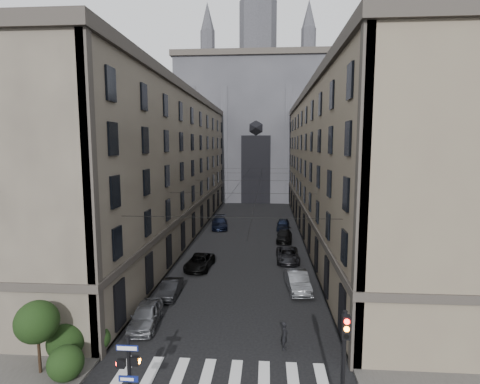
% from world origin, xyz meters
% --- Properties ---
extents(sidewalk_left, '(7.00, 80.00, 0.15)m').
position_xyz_m(sidewalk_left, '(-10.50, 36.00, 0.07)').
color(sidewalk_left, '#383533').
rests_on(sidewalk_left, ground).
extents(sidewalk_right, '(7.00, 80.00, 0.15)m').
position_xyz_m(sidewalk_right, '(10.50, 36.00, 0.07)').
color(sidewalk_right, '#383533').
rests_on(sidewalk_right, ground).
extents(zebra_crossing, '(11.00, 3.20, 0.01)m').
position_xyz_m(zebra_crossing, '(0.00, 5.00, 0.01)').
color(zebra_crossing, beige).
rests_on(zebra_crossing, ground).
extents(building_left, '(13.60, 60.60, 18.85)m').
position_xyz_m(building_left, '(-13.44, 36.00, 9.34)').
color(building_left, '#4B4339').
rests_on(building_left, ground).
extents(building_right, '(13.60, 60.60, 18.85)m').
position_xyz_m(building_right, '(13.44, 36.00, 9.34)').
color(building_right, brown).
rests_on(building_right, ground).
extents(gothic_tower, '(35.00, 23.00, 58.00)m').
position_xyz_m(gothic_tower, '(0.00, 74.96, 17.80)').
color(gothic_tower, '#2D2D33').
rests_on(gothic_tower, ground).
extents(pedestrian_signal_left, '(1.02, 0.38, 4.00)m').
position_xyz_m(pedestrian_signal_left, '(-3.51, 1.50, 2.32)').
color(pedestrian_signal_left, black).
rests_on(pedestrian_signal_left, ground).
extents(traffic_light_right, '(0.34, 0.50, 5.20)m').
position_xyz_m(traffic_light_right, '(5.60, 1.92, 3.29)').
color(traffic_light_right, black).
rests_on(traffic_light_right, ground).
extents(shrub_cluster, '(3.90, 4.40, 3.90)m').
position_xyz_m(shrub_cluster, '(-8.72, 5.01, 1.80)').
color(shrub_cluster, black).
rests_on(shrub_cluster, sidewalk_left).
extents(tram_wires, '(14.00, 60.00, 0.43)m').
position_xyz_m(tram_wires, '(0.00, 35.63, 7.25)').
color(tram_wires, black).
rests_on(tram_wires, ground).
extents(car_left_near, '(2.13, 4.56, 1.51)m').
position_xyz_m(car_left_near, '(-5.69, 10.16, 0.75)').
color(car_left_near, slate).
rests_on(car_left_near, ground).
extents(car_left_midnear, '(1.41, 3.88, 1.27)m').
position_xyz_m(car_left_midnear, '(-5.32, 15.15, 0.64)').
color(car_left_midnear, black).
rests_on(car_left_midnear, ground).
extents(car_left_midfar, '(2.64, 5.05, 1.36)m').
position_xyz_m(car_left_midfar, '(-4.20, 21.99, 0.68)').
color(car_left_midfar, black).
rests_on(car_left_midfar, ground).
extents(car_left_far, '(2.95, 5.75, 1.60)m').
position_xyz_m(car_left_far, '(-4.54, 40.03, 0.80)').
color(car_left_far, black).
rests_on(car_left_far, ground).
extents(car_right_near, '(2.09, 4.91, 1.58)m').
position_xyz_m(car_right_near, '(4.93, 17.12, 0.79)').
color(car_right_near, slate).
rests_on(car_right_near, ground).
extents(car_right_midnear, '(2.29, 4.96, 1.38)m').
position_xyz_m(car_right_midnear, '(4.54, 24.96, 0.69)').
color(car_right_midnear, black).
rests_on(car_right_midnear, ground).
extents(car_right_midfar, '(2.24, 4.82, 1.36)m').
position_xyz_m(car_right_midfar, '(4.56, 33.17, 0.68)').
color(car_right_midfar, black).
rests_on(car_right_midfar, ground).
extents(car_right_far, '(2.11, 4.54, 1.50)m').
position_xyz_m(car_right_far, '(4.69, 39.91, 0.75)').
color(car_right_far, black).
rests_on(car_right_far, ground).
extents(pedestrian, '(0.52, 0.69, 1.69)m').
position_xyz_m(pedestrian, '(3.44, 8.00, 0.84)').
color(pedestrian, black).
rests_on(pedestrian, ground).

